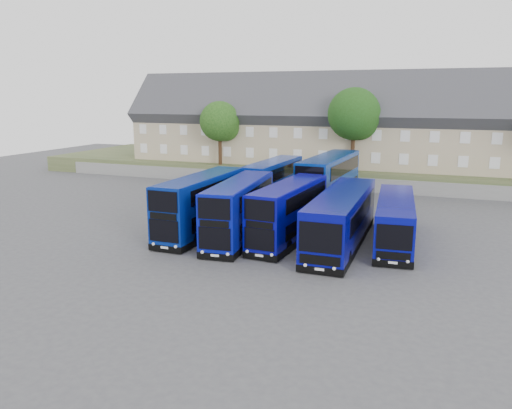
% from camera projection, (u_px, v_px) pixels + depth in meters
% --- Properties ---
extents(ground, '(120.00, 120.00, 0.00)m').
position_uv_depth(ground, '(254.00, 250.00, 33.80)').
color(ground, '#46464B').
rests_on(ground, ground).
extents(retaining_wall, '(70.00, 0.40, 1.50)m').
position_uv_depth(retaining_wall, '(331.00, 183.00, 55.57)').
color(retaining_wall, slate).
rests_on(retaining_wall, ground).
extents(earth_bank, '(80.00, 20.00, 2.00)m').
position_uv_depth(earth_bank, '(348.00, 169.00, 64.65)').
color(earth_bank, '#44542F').
rests_on(earth_bank, ground).
extents(terrace_row, '(48.00, 10.40, 11.20)m').
position_uv_depth(terrace_row, '(319.00, 126.00, 60.84)').
color(terrace_row, tan).
rests_on(terrace_row, earth_bank).
extents(dd_front_left, '(2.64, 11.00, 4.36)m').
position_uv_depth(dd_front_left, '(202.00, 206.00, 37.58)').
color(dd_front_left, navy).
rests_on(dd_front_left, ground).
extents(dd_front_mid, '(3.46, 10.83, 4.23)m').
position_uv_depth(dd_front_mid, '(239.00, 211.00, 36.00)').
color(dd_front_mid, '#08119D').
rests_on(dd_front_mid, ground).
extents(dd_front_right, '(3.08, 10.51, 4.12)m').
position_uv_depth(dd_front_right, '(289.00, 213.00, 35.60)').
color(dd_front_right, '#08078F').
rests_on(dd_front_right, ground).
extents(dd_rear_left, '(2.90, 10.63, 4.18)m').
position_uv_depth(dd_rear_left, '(272.00, 184.00, 47.29)').
color(dd_rear_left, '#082796').
rests_on(dd_rear_left, ground).
extents(dd_rear_right, '(3.46, 12.23, 4.81)m').
position_uv_depth(dd_rear_right, '(329.00, 183.00, 46.18)').
color(dd_rear_right, navy).
rests_on(dd_rear_right, ground).
extents(coach_east_a, '(3.01, 13.54, 3.69)m').
position_uv_depth(coach_east_a, '(342.00, 219.00, 34.73)').
color(coach_east_a, '#070886').
rests_on(coach_east_a, ground).
extents(coach_east_b, '(3.45, 11.83, 3.19)m').
position_uv_depth(coach_east_b, '(395.00, 221.00, 35.22)').
color(coach_east_b, '#070A91').
rests_on(coach_east_b, ground).
extents(tree_west, '(4.80, 4.80, 7.65)m').
position_uv_depth(tree_west, '(221.00, 123.00, 60.02)').
color(tree_west, '#382314').
rests_on(tree_west, earth_bank).
extents(tree_mid, '(5.76, 5.76, 9.18)m').
position_uv_depth(tree_mid, '(355.00, 116.00, 54.73)').
color(tree_mid, '#382314').
rests_on(tree_mid, earth_bank).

